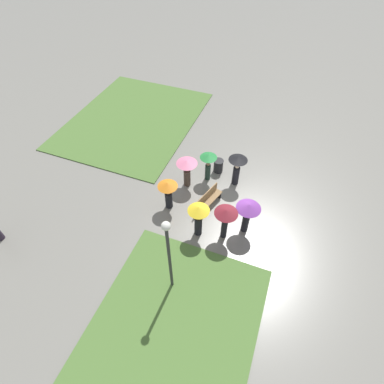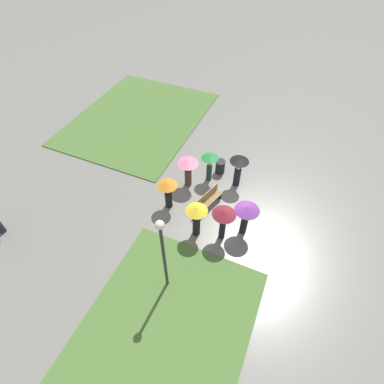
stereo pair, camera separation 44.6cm
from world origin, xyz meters
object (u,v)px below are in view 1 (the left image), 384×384
Objects in this scene: crowd_person_yellow at (198,216)px; crowd_person_black at (237,166)px; crowd_person_green at (208,162)px; crowd_person_orange at (168,190)px; crowd_person_pink at (187,168)px; crowd_person_maroon at (226,217)px; park_bench at (208,199)px; lamp_post at (168,249)px; crowd_person_purple at (248,211)px; trash_bin at (218,166)px.

crowd_person_yellow reaches higher than crowd_person_black.
crowd_person_yellow is (-3.64, -0.79, 0.11)m from crowd_person_green.
crowd_person_orange is 1.00× the size of crowd_person_pink.
crowd_person_maroon is at bearing -54.52° from crowd_person_orange.
park_bench is 1.05× the size of crowd_person_orange.
crowd_person_orange is (-2.63, 1.17, -0.01)m from crowd_person_green.
crowd_person_maroon reaches higher than crowd_person_black.
crowd_person_maroon is at bearing -24.52° from crowd_person_black.
crowd_person_green is at bearing -113.84° from crowd_person_black.
crowd_person_black is at bearing -6.03° from park_bench.
crowd_person_green is at bearing 6.02° from lamp_post.
crowd_person_yellow is at bearing -98.47° from crowd_person_green.
park_bench is 1.99m from crowd_person_yellow.
crowd_person_purple is at bearing -64.43° from crowd_person_green.
crowd_person_green is 1.00× the size of crowd_person_orange.
lamp_post is 2.25× the size of crowd_person_yellow.
lamp_post is at bearing -105.49° from crowd_person_orange.
lamp_post reaches higher than crowd_person_green.
crowd_person_green is 1.54m from crowd_person_black.
crowd_person_pink is at bearing -157.32° from crowd_person_green.
crowd_person_black is at bearing -103.24° from crowd_person_pink.
crowd_person_black is (-0.59, -1.16, 0.85)m from trash_bin.
crowd_person_purple is 0.97× the size of crowd_person_maroon.
crowd_person_yellow is at bearing 4.62° from crowd_person_purple.
trash_bin is 0.46× the size of crowd_person_green.
crowd_person_orange is at bearing 134.62° from crowd_person_pink.
park_bench is at bearing 0.35° from lamp_post.
lamp_post is at bearing -162.69° from park_bench.
crowd_person_green is (2.67, 2.79, -0.20)m from crowd_person_purple.
crowd_person_yellow is 1.11× the size of crowd_person_pink.
crowd_person_black is (2.87, 1.26, -0.16)m from crowd_person_purple.
crowd_person_green is at bearing -28.29° from crowd_person_maroon.
crowd_person_pink is at bearing 15.53° from lamp_post.
crowd_person_purple is 3.87m from crowd_person_green.
crowd_person_maroon is (-1.53, -1.30, 0.98)m from park_bench.
crowd_person_orange is at bearing -134.56° from crowd_person_green.
trash_bin is at bearing -76.35° from crowd_person_purple.
crowd_person_green is 1.00× the size of crowd_person_pink.
park_bench is at bearing -173.74° from trash_bin.
crowd_person_black reaches higher than crowd_person_orange.
trash_bin is at bearing 44.33° from crowd_person_green.
crowd_person_yellow is at bearing -1.99° from lamp_post.
crowd_person_purple is 1.08× the size of crowd_person_green.
trash_bin is 0.41× the size of crowd_person_yellow.
trash_bin is at bearing -74.23° from crowd_person_pink.
crowd_person_orange is (-0.78, 1.83, 0.73)m from park_bench.
crowd_person_orange is (-3.42, 1.54, 0.80)m from trash_bin.
crowd_person_green is at bearing 36.53° from park_bench.
lamp_post is at bearing -177.50° from trash_bin.
crowd_person_pink is (-0.84, 0.89, -0.01)m from crowd_person_green.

